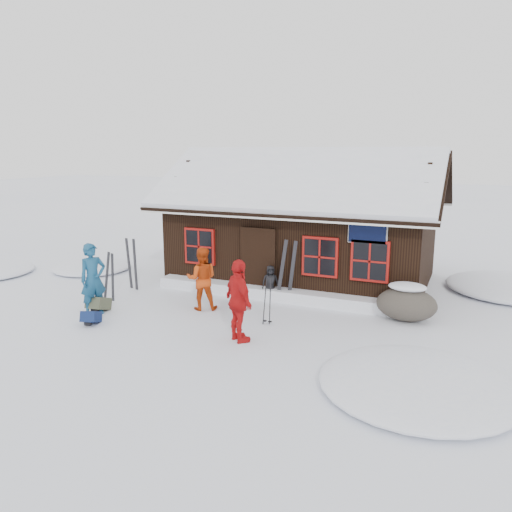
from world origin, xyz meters
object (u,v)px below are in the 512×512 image
object	(u,v)px
skier_crouched	(270,282)
ski_pair_left	(110,278)
skier_teal	(93,279)
skier_orange_right	(239,301)
backpack_olive	(99,306)
ski_poles	(267,301)
backpack_blue	(91,319)
skier_orange_left	(202,279)
boulder	(407,303)

from	to	relation	value
skier_crouched	ski_pair_left	size ratio (longest dim) A/B	0.68
skier_teal	skier_orange_right	world-z (taller)	skier_teal
skier_teal	ski_pair_left	world-z (taller)	skier_teal
skier_crouched	backpack_olive	world-z (taller)	skier_crouched
ski_poles	backpack_blue	xyz separation A→B (m)	(-4.05, -1.79, -0.48)
ski_poles	backpack_blue	world-z (taller)	ski_poles
skier_orange_right	skier_crouched	world-z (taller)	skier_orange_right
backpack_blue	ski_pair_left	bearing A→B (deg)	98.20
ski_poles	backpack_olive	world-z (taller)	ski_poles
ski_pair_left	backpack_olive	size ratio (longest dim) A/B	2.52
skier_crouched	backpack_olive	distance (m)	4.84
skier_orange_right	skier_teal	bearing A→B (deg)	35.77
skier_teal	ski_poles	xyz separation A→B (m)	(4.53, 1.11, -0.35)
backpack_olive	ski_pair_left	bearing A→B (deg)	103.10
skier_orange_left	backpack_blue	distance (m)	3.03
skier_orange_left	backpack_blue	world-z (taller)	skier_orange_left
skier_orange_right	skier_orange_left	bearing A→B (deg)	-3.09
skier_teal	backpack_blue	bearing A→B (deg)	-119.50
skier_crouched	backpack_blue	world-z (taller)	skier_crouched
ski_poles	backpack_olive	distance (m)	4.68
skier_teal	skier_crouched	size ratio (longest dim) A/B	1.90
skier_orange_left	ski_pair_left	distance (m)	2.85
backpack_blue	backpack_olive	size ratio (longest dim) A/B	0.83
skier_orange_right	ski_pair_left	xyz separation A→B (m)	(-4.77, 1.32, -0.26)
skier_orange_left	skier_crouched	xyz separation A→B (m)	(1.36, 1.63, -0.36)
skier_crouched	ski_poles	xyz separation A→B (m)	(0.75, -2.04, 0.11)
skier_crouched	skier_orange_left	bearing A→B (deg)	-156.23
skier_orange_right	boulder	size ratio (longest dim) A/B	1.25
skier_crouched	boulder	size ratio (longest dim) A/B	0.66
skier_orange_right	skier_crouched	distance (m)	3.44
ski_pair_left	backpack_olive	world-z (taller)	ski_pair_left
skier_orange_right	ski_poles	bearing A→B (deg)	-58.34
backpack_blue	skier_crouched	bearing A→B (deg)	31.53
ski_pair_left	backpack_blue	world-z (taller)	ski_pair_left
skier_orange_left	boulder	bearing A→B (deg)	167.93
skier_orange_left	backpack_olive	bearing A→B (deg)	2.42
skier_orange_left	skier_orange_right	distance (m)	2.61
boulder	ski_pair_left	world-z (taller)	ski_pair_left
skier_crouched	backpack_olive	xyz separation A→B (m)	(-3.81, -2.97, -0.34)
skier_orange_right	backpack_olive	world-z (taller)	skier_orange_right
skier_orange_left	backpack_olive	world-z (taller)	skier_orange_left
ski_poles	boulder	bearing A→B (deg)	28.90
boulder	skier_orange_left	bearing A→B (deg)	-165.88
skier_teal	ski_pair_left	size ratio (longest dim) A/B	1.28
ski_poles	backpack_olive	size ratio (longest dim) A/B	2.19
boulder	backpack_blue	size ratio (longest dim) A/B	3.10
boulder	backpack_olive	xyz separation A→B (m)	(-7.71, -2.66, -0.29)
skier_orange_right	ski_poles	size ratio (longest dim) A/B	1.47
skier_teal	skier_orange_right	bearing A→B (deg)	-67.20
skier_teal	backpack_blue	size ratio (longest dim) A/B	3.89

